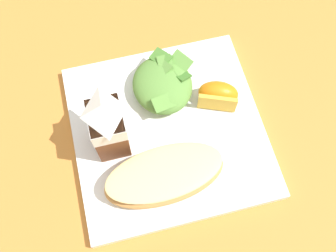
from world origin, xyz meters
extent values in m
plane|color=#C67A33|center=(0.00, 0.00, 0.00)|extent=(3.00, 3.00, 0.00)
cube|color=white|center=(0.00, 0.00, 0.01)|extent=(0.28, 0.28, 0.02)
ellipsoid|color=tan|center=(-0.07, 0.02, 0.03)|extent=(0.09, 0.17, 0.03)
ellipsoid|color=maroon|center=(-0.07, 0.02, 0.04)|extent=(0.08, 0.16, 0.01)
ellipsoid|color=#EAD184|center=(-0.07, 0.02, 0.05)|extent=(0.08, 0.17, 0.01)
ellipsoid|color=#5B8E3D|center=(0.06, -0.01, 0.04)|extent=(0.10, 0.09, 0.04)
cube|color=#4C8433|center=(0.10, -0.01, 0.05)|extent=(0.04, 0.04, 0.01)
cube|color=#5B8E3D|center=(0.09, -0.02, 0.05)|extent=(0.03, 0.02, 0.01)
cube|color=#3D7028|center=(0.07, -0.03, 0.05)|extent=(0.04, 0.04, 0.02)
cube|color=#5B8E3D|center=(0.03, 0.00, 0.05)|extent=(0.03, 0.04, 0.01)
cube|color=#5B8E3D|center=(0.09, -0.04, 0.05)|extent=(0.04, 0.04, 0.02)
cube|color=#5B8E3D|center=(0.08, -0.01, 0.05)|extent=(0.04, 0.03, 0.02)
cube|color=#5B8E3D|center=(0.07, -0.01, 0.05)|extent=(0.03, 0.04, 0.01)
cube|color=brown|center=(0.00, 0.08, 0.06)|extent=(0.06, 0.04, 0.09)
cube|color=white|center=(0.00, 0.08, 0.09)|extent=(0.06, 0.05, 0.03)
pyramid|color=white|center=(0.00, 0.08, 0.12)|extent=(0.06, 0.04, 0.02)
ellipsoid|color=orange|center=(0.03, -0.08, 0.04)|extent=(0.06, 0.07, 0.04)
cube|color=gold|center=(0.01, -0.08, 0.04)|extent=(0.03, 0.06, 0.03)
camera|label=1|loc=(-0.22, 0.06, 0.55)|focal=41.83mm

